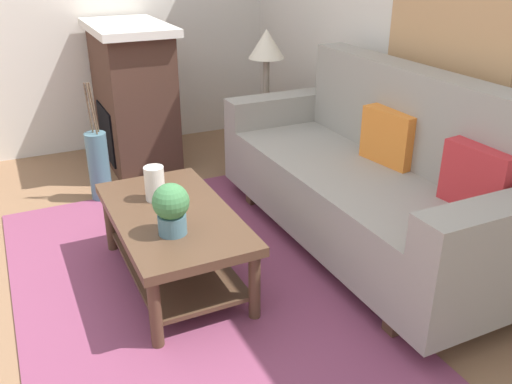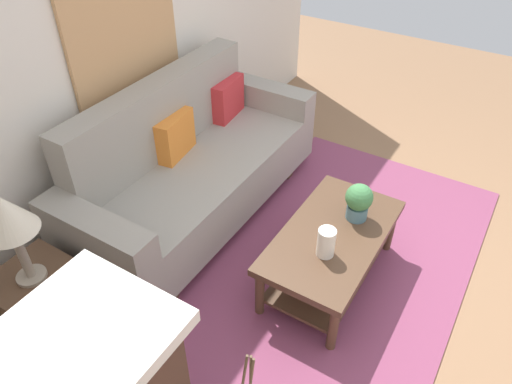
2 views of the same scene
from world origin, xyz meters
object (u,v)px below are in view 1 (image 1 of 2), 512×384
coffee_table (173,231)px  table_lamp (266,47)px  potted_plant_tabletop (171,207)px  floor_vase (99,167)px  framed_painting (453,0)px  side_table (266,135)px  throw_pillow_crimson (478,178)px  tabletop_vase (155,183)px  throw_pillow_orange (390,137)px  fireplace (133,96)px  couch (368,179)px

coffee_table → table_lamp: table_lamp is taller
potted_plant_tabletop → table_lamp: table_lamp is taller
floor_vase → framed_painting: framed_painting is taller
side_table → throw_pillow_crimson: bearing=3.3°
coffee_table → floor_vase: bearing=-172.8°
throw_pillow_crimson → framed_painting: framed_painting is taller
tabletop_vase → framed_painting: framed_painting is taller
throw_pillow_orange → coffee_table: 1.38m
coffee_table → floor_vase: size_ratio=2.16×
coffee_table → fireplace: 1.90m
tabletop_vase → floor_vase: (-1.07, -0.13, -0.27)m
throw_pillow_orange → framed_painting: framed_painting is taller
couch → table_lamp: 1.51m
throw_pillow_crimson → side_table: (-2.08, -0.12, -0.40)m
couch → floor_vase: 1.93m
couch → throw_pillow_orange: size_ratio=6.09×
framed_painting → throw_pillow_orange: bearing=-90.0°
throw_pillow_crimson → fireplace: fireplace is taller
tabletop_vase → framed_painting: size_ratio=0.19×
couch → coffee_table: 1.21m
couch → fireplace: (-1.95, -0.93, 0.16)m
side_table → fireplace: bearing=-120.7°
tabletop_vase → coffee_table: bearing=9.5°
throw_pillow_orange → tabletop_vase: throw_pillow_orange is taller
potted_plant_tabletop → fireplace: fireplace is taller
couch → floor_vase: (-1.35, -1.36, -0.18)m
floor_vase → fireplace: bearing=144.2°
fireplace → throw_pillow_crimson: bearing=21.8°
side_table → table_lamp: table_lamp is taller
coffee_table → table_lamp: bearing=137.3°
couch → potted_plant_tabletop: bearing=-84.0°
throw_pillow_orange → throw_pillow_crimson: same height
couch → throw_pillow_orange: (-0.00, 0.13, 0.25)m
table_lamp → floor_vase: bearing=-88.2°
side_table → floor_vase: (0.04, -1.37, -0.03)m
potted_plant_tabletop → fireplace: size_ratio=0.23×
coffee_table → tabletop_vase: 0.29m
couch → coffee_table: size_ratio=1.99×
throw_pillow_orange → coffee_table: size_ratio=0.33×
tabletop_vase → framed_painting: bearing=80.6°
tabletop_vase → potted_plant_tabletop: size_ratio=0.74×
throw_pillow_crimson → floor_vase: bearing=-143.8°
couch → table_lamp: (-1.40, 0.01, 0.56)m
floor_vase → framed_painting: bearing=53.5°
coffee_table → tabletop_vase: tabletop_vase is taller
side_table → framed_painting: (1.40, 0.46, 1.16)m
floor_vase → coffee_table: bearing=7.2°
throw_pillow_orange → throw_pillow_crimson: (0.68, 0.00, 0.00)m
coffee_table → potted_plant_tabletop: 0.34m
framed_painting → floor_vase: bearing=-126.5°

